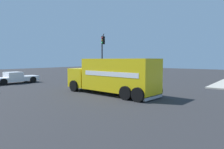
# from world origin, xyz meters

# --- Properties ---
(ground_plane) EXTENTS (100.00, 100.00, 0.00)m
(ground_plane) POSITION_xyz_m (0.00, 0.00, 0.00)
(ground_plane) COLOR #2B2B2D
(delivery_truck) EXTENTS (8.62, 3.29, 2.95)m
(delivery_truck) POSITION_xyz_m (-1.51, 1.41, 1.54)
(delivery_truck) COLOR yellow
(delivery_truck) RESTS_ON ground
(traffic_light_primary) EXTENTS (3.11, 3.28, 6.22)m
(traffic_light_primary) POSITION_xyz_m (6.43, -6.63, 4.09)
(traffic_light_primary) COLOR #38383D
(traffic_light_primary) RESTS_ON ground
(pickup_white) EXTENTS (2.57, 5.33, 1.38)m
(pickup_white) POSITION_xyz_m (12.48, 2.58, 0.73)
(pickup_white) COLOR white
(pickup_white) RESTS_ON ground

